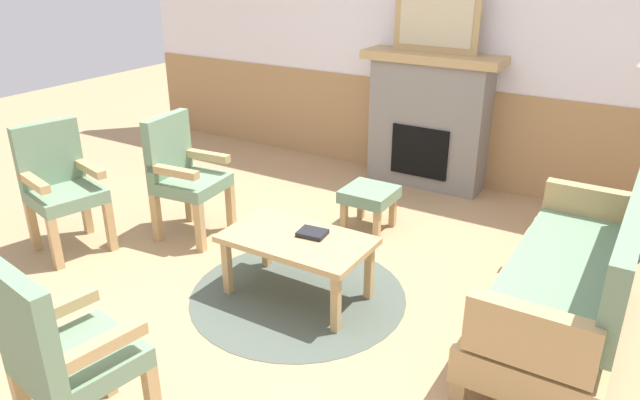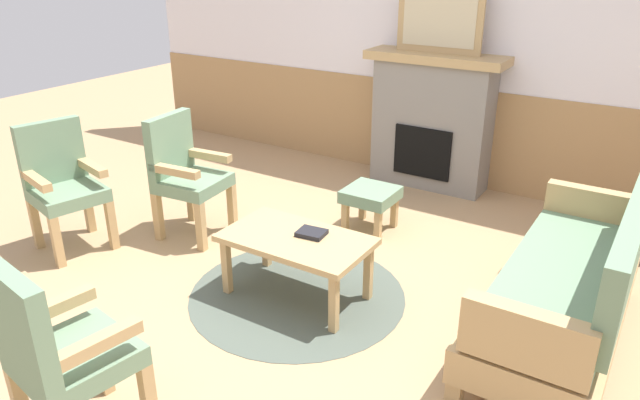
{
  "view_description": "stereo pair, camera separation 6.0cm",
  "coord_description": "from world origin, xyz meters",
  "px_view_note": "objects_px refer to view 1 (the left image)",
  "views": [
    {
      "loc": [
        1.97,
        -2.88,
        2.18
      ],
      "look_at": [
        0.0,
        0.35,
        0.55
      ],
      "focal_mm": 33.25,
      "sensor_mm": 36.0,
      "label": 1
    },
    {
      "loc": [
        2.02,
        -2.85,
        2.18
      ],
      "look_at": [
        0.0,
        0.35,
        0.55
      ],
      "focal_mm": 33.25,
      "sensor_mm": 36.0,
      "label": 2
    }
  ],
  "objects_px": {
    "couch": "(571,282)",
    "armchair_front_left": "(62,352)",
    "fireplace": "(429,120)",
    "framed_picture": "(436,21)",
    "footstool": "(369,197)",
    "armchair_near_fireplace": "(183,172)",
    "coffee_table": "(297,244)",
    "armchair_by_window_left": "(60,182)",
    "book_on_table": "(312,233)"
  },
  "relations": [
    {
      "from": "book_on_table",
      "to": "couch",
      "type": "bearing_deg",
      "value": 12.21
    },
    {
      "from": "couch",
      "to": "book_on_table",
      "type": "bearing_deg",
      "value": -167.79
    },
    {
      "from": "fireplace",
      "to": "armchair_by_window_left",
      "type": "height_order",
      "value": "fireplace"
    },
    {
      "from": "armchair_near_fireplace",
      "to": "armchair_by_window_left",
      "type": "bearing_deg",
      "value": -133.85
    },
    {
      "from": "armchair_near_fireplace",
      "to": "armchair_by_window_left",
      "type": "distance_m",
      "value": 0.91
    },
    {
      "from": "footstool",
      "to": "armchair_near_fireplace",
      "type": "xyz_separation_m",
      "value": [
        -1.22,
        -0.84,
        0.25
      ]
    },
    {
      "from": "couch",
      "to": "armchair_by_window_left",
      "type": "distance_m",
      "value": 3.62
    },
    {
      "from": "book_on_table",
      "to": "armchair_by_window_left",
      "type": "distance_m",
      "value": 2.03
    },
    {
      "from": "coffee_table",
      "to": "fireplace",
      "type": "bearing_deg",
      "value": 91.35
    },
    {
      "from": "armchair_front_left",
      "to": "couch",
      "type": "bearing_deg",
      "value": 48.87
    },
    {
      "from": "framed_picture",
      "to": "armchair_front_left",
      "type": "distance_m",
      "value": 4.14
    },
    {
      "from": "fireplace",
      "to": "coffee_table",
      "type": "relative_size",
      "value": 1.35
    },
    {
      "from": "couch",
      "to": "armchair_front_left",
      "type": "distance_m",
      "value": 2.71
    },
    {
      "from": "coffee_table",
      "to": "armchair_by_window_left",
      "type": "relative_size",
      "value": 0.98
    },
    {
      "from": "fireplace",
      "to": "armchair_near_fireplace",
      "type": "bearing_deg",
      "value": -120.94
    },
    {
      "from": "footstool",
      "to": "armchair_near_fireplace",
      "type": "height_order",
      "value": "armchair_near_fireplace"
    },
    {
      "from": "coffee_table",
      "to": "armchair_by_window_left",
      "type": "bearing_deg",
      "value": -170.16
    },
    {
      "from": "framed_picture",
      "to": "coffee_table",
      "type": "bearing_deg",
      "value": -88.65
    },
    {
      "from": "couch",
      "to": "coffee_table",
      "type": "distance_m",
      "value": 1.67
    },
    {
      "from": "couch",
      "to": "book_on_table",
      "type": "distance_m",
      "value": 1.59
    },
    {
      "from": "couch",
      "to": "armchair_front_left",
      "type": "relative_size",
      "value": 1.84
    },
    {
      "from": "fireplace",
      "to": "armchair_by_window_left",
      "type": "distance_m",
      "value": 3.29
    },
    {
      "from": "footstool",
      "to": "armchair_front_left",
      "type": "relative_size",
      "value": 0.41
    },
    {
      "from": "framed_picture",
      "to": "armchair_by_window_left",
      "type": "xyz_separation_m",
      "value": [
        -1.86,
        -2.71,
        -1.02
      ]
    },
    {
      "from": "couch",
      "to": "armchair_front_left",
      "type": "height_order",
      "value": "same"
    },
    {
      "from": "framed_picture",
      "to": "armchair_front_left",
      "type": "relative_size",
      "value": 0.82
    },
    {
      "from": "framed_picture",
      "to": "footstool",
      "type": "bearing_deg",
      "value": -90.33
    },
    {
      "from": "armchair_by_window_left",
      "to": "fireplace",
      "type": "bearing_deg",
      "value": 55.51
    },
    {
      "from": "armchair_by_window_left",
      "to": "couch",
      "type": "bearing_deg",
      "value": 11.86
    },
    {
      "from": "framed_picture",
      "to": "book_on_table",
      "type": "xyz_separation_m",
      "value": [
        0.13,
        -2.3,
        -1.1
      ]
    },
    {
      "from": "armchair_near_fireplace",
      "to": "armchair_front_left",
      "type": "xyz_separation_m",
      "value": [
        1.12,
        -1.95,
        0.0
      ]
    },
    {
      "from": "framed_picture",
      "to": "armchair_front_left",
      "type": "height_order",
      "value": "framed_picture"
    },
    {
      "from": "couch",
      "to": "coffee_table",
      "type": "height_order",
      "value": "couch"
    },
    {
      "from": "framed_picture",
      "to": "book_on_table",
      "type": "height_order",
      "value": "framed_picture"
    },
    {
      "from": "couch",
      "to": "footstool",
      "type": "height_order",
      "value": "couch"
    },
    {
      "from": "couch",
      "to": "footstool",
      "type": "relative_size",
      "value": 4.5
    },
    {
      "from": "couch",
      "to": "coffee_table",
      "type": "relative_size",
      "value": 1.88
    },
    {
      "from": "coffee_table",
      "to": "armchair_front_left",
      "type": "height_order",
      "value": "armchair_front_left"
    },
    {
      "from": "fireplace",
      "to": "coffee_table",
      "type": "xyz_separation_m",
      "value": [
        0.06,
        -2.38,
        -0.27
      ]
    },
    {
      "from": "framed_picture",
      "to": "couch",
      "type": "bearing_deg",
      "value": -49.57
    },
    {
      "from": "book_on_table",
      "to": "footstool",
      "type": "bearing_deg",
      "value": 96.97
    },
    {
      "from": "armchair_near_fireplace",
      "to": "coffee_table",
      "type": "bearing_deg",
      "value": -14.11
    },
    {
      "from": "fireplace",
      "to": "framed_picture",
      "type": "relative_size",
      "value": 1.62
    },
    {
      "from": "footstool",
      "to": "armchair_front_left",
      "type": "height_order",
      "value": "armchair_front_left"
    },
    {
      "from": "fireplace",
      "to": "couch",
      "type": "height_order",
      "value": "fireplace"
    },
    {
      "from": "fireplace",
      "to": "armchair_front_left",
      "type": "xyz_separation_m",
      "value": [
        -0.11,
        -4.01,
        -0.11
      ]
    },
    {
      "from": "framed_picture",
      "to": "footstool",
      "type": "relative_size",
      "value": 2.0
    },
    {
      "from": "coffee_table",
      "to": "couch",
      "type": "bearing_deg",
      "value": 14.21
    },
    {
      "from": "fireplace",
      "to": "armchair_front_left",
      "type": "distance_m",
      "value": 4.01
    },
    {
      "from": "coffee_table",
      "to": "armchair_by_window_left",
      "type": "distance_m",
      "value": 1.95
    }
  ]
}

